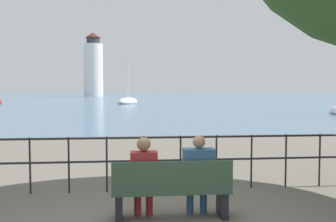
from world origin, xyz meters
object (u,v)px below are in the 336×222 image
Objects in this scene: seated_person_right at (198,172)px; harbor_lighthouse at (93,67)px; seated_person_left at (144,174)px; sailboat_0 at (128,102)px; park_bench at (172,191)px.

seated_person_right is 103.76m from harbor_lighthouse.
sailboat_0 reaches higher than seated_person_left.
seated_person_right is at bearing -75.47° from sailboat_0.
seated_person_left is at bearing 169.42° from park_bench.
harbor_lighthouse reaches higher than seated_person_right.
seated_person_right is (0.41, 0.07, 0.25)m from park_bench.
seated_person_left is 0.99× the size of seated_person_right.
park_bench is 0.49m from seated_person_right.
park_bench is 1.43× the size of seated_person_left.
sailboat_0 reaches higher than seated_person_right.
seated_person_right is at bearing -0.19° from seated_person_left.
harbor_lighthouse reaches higher than seated_person_left.
seated_person_left is 0.83m from seated_person_right.
seated_person_left is 103.67m from harbor_lighthouse.
seated_person_left is at bearing 179.81° from seated_person_right.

